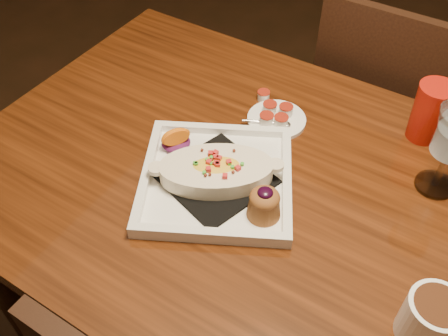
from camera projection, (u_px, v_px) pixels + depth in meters
The scene contains 7 objects.
table at pixel (297, 229), 1.10m from camera, with size 1.50×0.90×0.75m.
chair_far at pixel (381, 119), 1.57m from camera, with size 0.42×0.42×0.93m.
plate at pixel (219, 176), 1.03m from camera, with size 0.42×0.42×0.08m.
coffee_mug at pixel (433, 320), 0.79m from camera, with size 0.13×0.09×0.10m.
saucer at pixel (276, 118), 1.19m from camera, with size 0.14×0.14×0.10m.
creamer_loose at pixel (264, 95), 1.24m from camera, with size 0.03×0.03×0.02m.
red_tumbler at pixel (430, 113), 1.11m from camera, with size 0.08×0.08×0.14m, color red.
Camera 1 is at (0.21, -0.64, 1.54)m, focal length 40.00 mm.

